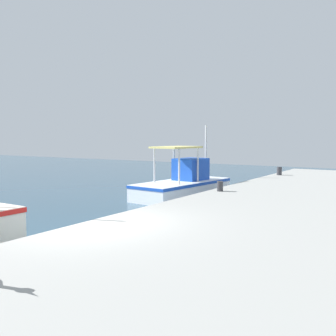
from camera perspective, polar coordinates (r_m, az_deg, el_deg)
quay_pier at (r=6.97m, az=19.94°, el=-15.42°), size 36.00×10.00×0.80m
fishing_boat_third at (r=17.92m, az=2.31°, el=-2.35°), size 5.46×2.47×3.32m
mooring_bollard_third at (r=14.16m, az=7.62°, el=-2.66°), size 0.22×0.22×0.36m
mooring_bollard_fourth at (r=20.80m, az=15.98°, el=-0.42°), size 0.26×0.26×0.42m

